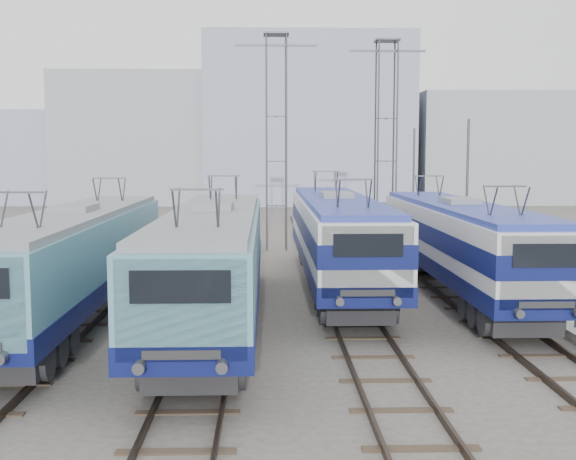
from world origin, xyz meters
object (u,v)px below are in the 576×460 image
Objects in this scene: catenary_tower_west at (276,132)px; locomotive_far_left at (75,255)px; mast_mid at (467,196)px; mast_rear at (413,185)px; locomotive_center_right at (337,232)px; locomotive_center_left at (214,256)px; locomotive_far_right at (460,239)px; catenary_tower_east at (386,133)px.

locomotive_far_left is at bearing -111.03° from catenary_tower_west.
mast_mid is at bearing 31.90° from locomotive_far_left.
locomotive_far_left is at bearing -125.46° from mast_rear.
locomotive_center_left is at bearing -126.03° from locomotive_center_right.
locomotive_center_right is 7.59m from mast_mid.
locomotive_center_left is 10.01m from locomotive_far_right.
catenary_tower_west reaches higher than locomotive_center_left.
locomotive_far_left is at bearing -164.46° from locomotive_far_right.
mast_mid is 12.00m from mast_rear.
mast_mid is (15.35, 9.55, 1.31)m from locomotive_far_left.
catenary_tower_west is (-2.25, 11.98, 4.34)m from locomotive_center_right.
mast_rear reaches higher than locomotive_center_left.
locomotive_far_right is 2.49× the size of mast_rear.
locomotive_far_right is 16.40m from catenary_tower_east.
locomotive_far_right is 1.45× the size of catenary_tower_east.
locomotive_center_right is 2.58× the size of mast_rear.
catenary_tower_west reaches higher than locomotive_far_right.
mast_rear is at bearing 24.94° from catenary_tower_west.
catenary_tower_west is at bearing 82.94° from locomotive_center_left.
catenary_tower_east reaches higher than locomotive_center_right.
catenary_tower_east is (6.50, 2.00, 0.00)m from catenary_tower_west.
locomotive_far_left is 4.54m from locomotive_center_left.
locomotive_center_right is 12.94m from catenary_tower_west.
mast_rear is (15.35, 21.55, 1.31)m from locomotive_far_left.
locomotive_center_left is at bearing -136.86° from mast_mid.
catenary_tower_west reaches higher than locomotive_center_right.
locomotive_far_left is 26.49m from mast_rear.
catenary_tower_west is at bearing 68.97° from locomotive_far_left.
locomotive_far_right is at bearing -21.98° from locomotive_center_right.
catenary_tower_east is (13.25, 19.55, 4.45)m from locomotive_far_left.
mast_rear is at bearing 63.92° from locomotive_center_left.
locomotive_far_left is 2.51× the size of mast_rear.
catenary_tower_west reaches higher than mast_rear.
mast_mid is (6.35, 3.98, 1.20)m from locomotive_center_right.
mast_rear reaches higher than locomotive_far_right.
mast_mid reaches higher than locomotive_far_left.
locomotive_far_left is at bearing -124.12° from catenary_tower_east.
mast_mid is (10.85, 10.17, 1.26)m from locomotive_center_left.
locomotive_center_left is at bearing -154.10° from locomotive_far_right.
mast_rear reaches higher than locomotive_far_left.
catenary_tower_west reaches higher than locomotive_far_left.
mast_rear reaches higher than locomotive_center_right.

